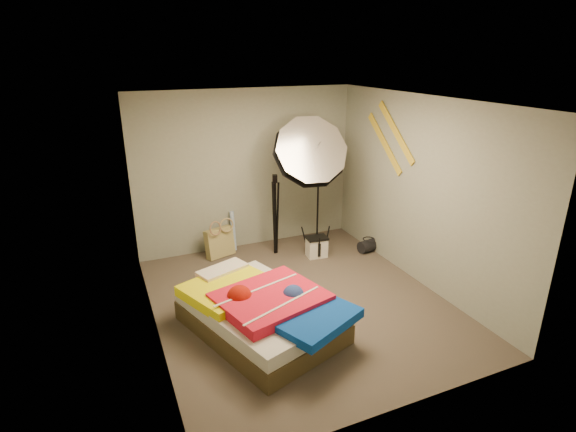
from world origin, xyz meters
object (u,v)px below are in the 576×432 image
wrapping_roll (233,231)px  camera_tripod (275,209)px  camera_case (317,247)px  bed (261,311)px  tote_bag (220,243)px  duffel_bag (368,246)px  photo_umbrella (309,154)px

wrapping_roll → camera_tripod: camera_tripod is taller
camera_case → bed: 2.11m
bed → tote_bag: bearing=87.4°
duffel_bag → camera_tripod: (-1.38, 0.53, 0.63)m
tote_bag → bed: (-0.10, -2.13, 0.03)m
camera_case → camera_tripod: 0.87m
tote_bag → wrapping_roll: wrapping_roll is taller
bed → wrapping_roll: bearing=80.9°
tote_bag → camera_tripod: camera_tripod is taller
bed → camera_tripod: bearing=63.7°
tote_bag → wrapping_roll: size_ratio=0.71×
duffel_bag → wrapping_roll: bearing=144.0°
duffel_bag → photo_umbrella: photo_umbrella is taller
camera_tripod → bed: bearing=-116.3°
camera_tripod → wrapping_roll: bearing=144.6°
photo_umbrella → duffel_bag: bearing=-11.4°
tote_bag → camera_case: (1.37, -0.61, -0.08)m
camera_case → camera_tripod: bearing=150.6°
wrapping_roll → duffel_bag: (1.94, -0.94, -0.22)m
wrapping_roll → duffel_bag: 2.17m
camera_case → bed: bed is taller
tote_bag → camera_case: bearing=-42.1°
wrapping_roll → camera_tripod: 0.81m
camera_case → duffel_bag: size_ratio=0.94×
duffel_bag → camera_case: bearing=158.7°
duffel_bag → photo_umbrella: (-0.98, 0.20, 1.53)m
camera_case → bed: (-1.47, -1.52, 0.11)m
camera_case → photo_umbrella: (-0.14, 0.03, 1.48)m
wrapping_roll → photo_umbrella: 1.79m
wrapping_roll → photo_umbrella: photo_umbrella is taller
tote_bag → duffel_bag: tote_bag is taller
bed → camera_tripod: 2.16m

